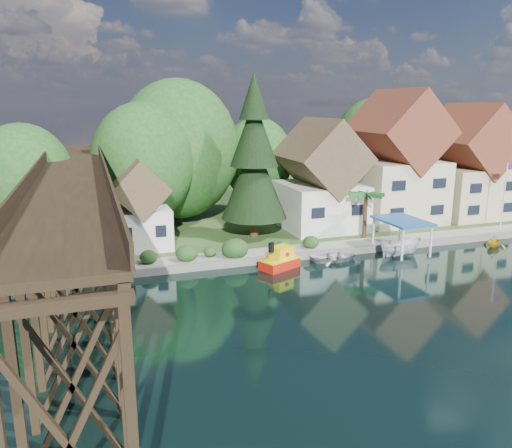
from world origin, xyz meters
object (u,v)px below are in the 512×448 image
object	(u,v)px
trestle_bridge	(76,220)
house_right	(467,169)
house_left	(320,182)
conifer	(254,160)
shed	(140,210)
tugboat	(280,260)
palm_tree	(366,196)
boat_canopy	(401,240)
house_center	(396,166)
boat_white_a	(335,256)
boat_yellow	(494,240)
flagpole	(506,189)

from	to	relation	value
trestle_bridge	house_right	distance (m)	42.41
trestle_bridge	house_left	bearing A→B (deg)	25.21
trestle_bridge	conifer	bearing A→B (deg)	31.30
shed	conifer	distance (m)	11.24
shed	tugboat	distance (m)	13.20
house_right	palm_tree	bearing A→B (deg)	-161.60
conifer	boat_canopy	xyz separation A→B (m)	(10.66, -8.21, -6.42)
house_center	boat_white_a	distance (m)	16.42
trestle_bridge	boat_yellow	xyz separation A→B (m)	(35.95, 0.78, -4.73)
house_right	palm_tree	distance (m)	16.78
palm_tree	flagpole	bearing A→B (deg)	-5.94
shed	boat_white_a	world-z (taller)	shed
shed	house_center	bearing A→B (deg)	4.24
boat_white_a	boat_canopy	xyz separation A→B (m)	(6.07, -0.49, 0.94)
house_left	house_center	size ratio (longest dim) A/B	0.79
house_center	palm_tree	bearing A→B (deg)	-139.95
shed	tugboat	xyz separation A→B (m)	(10.00, -8.02, -3.12)
boat_yellow	house_center	bearing A→B (deg)	-7.15
house_center	palm_tree	world-z (taller)	house_center
conifer	house_center	bearing A→B (deg)	6.54
shed	flagpole	world-z (taller)	shed
house_left	flagpole	distance (m)	18.22
shed	boat_canopy	size ratio (longest dim) A/B	1.57
house_center	flagpole	size ratio (longest dim) A/B	2.06
house_right	house_left	bearing A→B (deg)	-180.00
shed	palm_tree	world-z (taller)	shed
house_right	boat_white_a	distance (m)	23.41
tugboat	boat_yellow	xyz separation A→B (m)	(20.95, -0.53, -0.08)
shed	conifer	world-z (taller)	conifer
trestle_bridge	shed	world-z (taller)	trestle_bridge
trestle_bridge	tugboat	world-z (taller)	trestle_bridge
shed	boat_canopy	world-z (taller)	shed
flagpole	boat_white_a	world-z (taller)	flagpole
trestle_bridge	tugboat	bearing A→B (deg)	4.99
tugboat	palm_tree	bearing A→B (deg)	22.73
house_center	house_right	world-z (taller)	house_center
palm_tree	tugboat	distance (m)	11.62
house_left	boat_white_a	bearing A→B (deg)	-107.61
shed	tugboat	world-z (taller)	shed
flagpole	tugboat	distance (m)	25.33
house_right	boat_canopy	size ratio (longest dim) A/B	2.49
boat_yellow	boat_white_a	bearing A→B (deg)	58.90
palm_tree	tugboat	bearing A→B (deg)	-157.27
boat_canopy	tugboat	bearing A→B (deg)	179.61
shed	boat_white_a	xyz separation A→B (m)	(15.11, -7.61, -3.40)
conifer	boat_yellow	bearing A→B (deg)	-22.97
palm_tree	tugboat	world-z (taller)	palm_tree
conifer	boat_yellow	world-z (taller)	conifer
shed	boat_white_a	distance (m)	17.25
palm_tree	flagpole	world-z (taller)	flagpole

